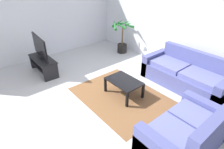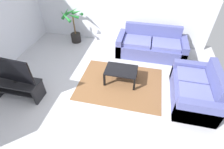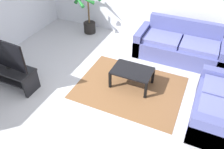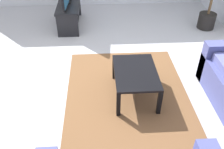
{
  "view_description": "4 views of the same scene",
  "coord_description": "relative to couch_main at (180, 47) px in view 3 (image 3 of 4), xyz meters",
  "views": [
    {
      "loc": [
        3.16,
        -1.79,
        2.68
      ],
      "look_at": [
        0.41,
        0.48,
        0.64
      ],
      "focal_mm": 29.5,
      "sensor_mm": 36.0,
      "label": 1
    },
    {
      "loc": [
        1.01,
        -2.61,
        3.16
      ],
      "look_at": [
        0.32,
        0.44,
        0.49
      ],
      "focal_mm": 27.19,
      "sensor_mm": 36.0,
      "label": 2
    },
    {
      "loc": [
        1.65,
        -2.79,
        3.22
      ],
      "look_at": [
        0.17,
        0.46,
        0.42
      ],
      "focal_mm": 36.35,
      "sensor_mm": 36.0,
      "label": 3
    },
    {
      "loc": [
        3.11,
        0.31,
        2.32
      ],
      "look_at": [
        0.65,
        0.46,
        0.48
      ],
      "focal_mm": 39.64,
      "sensor_mm": 36.0,
      "label": 4
    }
  ],
  "objects": [
    {
      "name": "ground_plane",
      "position": [
        -1.19,
        -2.28,
        -0.3
      ],
      "size": [
        6.6,
        6.6,
        0.0
      ],
      "primitive_type": "plane",
      "color": "#B2B2B7"
    },
    {
      "name": "couch_main",
      "position": [
        0.0,
        0.0,
        0.0
      ],
      "size": [
        2.14,
        0.9,
        0.9
      ],
      "color": "#4C518C",
      "rests_on": "ground"
    },
    {
      "name": "couch_loveseat",
      "position": [
        1.09,
        -1.76,
        -0.0
      ],
      "size": [
        0.9,
        1.53,
        0.9
      ],
      "color": "#4C518C",
      "rests_on": "ground"
    },
    {
      "name": "tv_stand",
      "position": [
        -3.01,
        -2.56,
        0.0
      ],
      "size": [
        1.1,
        0.45,
        0.47
      ],
      "color": "black",
      "rests_on": "ground"
    },
    {
      "name": "tv",
      "position": [
        -3.01,
        -2.56,
        0.51
      ],
      "size": [
        1.08,
        0.12,
        0.65
      ],
      "color": "black",
      "rests_on": "tv_stand"
    },
    {
      "name": "coffee_table",
      "position": [
        -0.7,
        -1.5,
        0.04
      ],
      "size": [
        0.83,
        0.57,
        0.4
      ],
      "color": "black",
      "rests_on": "ground"
    },
    {
      "name": "area_rug",
      "position": [
        -0.7,
        -1.6,
        -0.3
      ],
      "size": [
        2.2,
        1.7,
        0.01
      ],
      "primitive_type": "cube",
      "color": "brown",
      "rests_on": "ground"
    },
    {
      "name": "potted_palm",
      "position": [
        -2.7,
        0.27,
        0.24
      ],
      "size": [
        0.77,
        0.79,
        1.18
      ],
      "color": "black",
      "rests_on": "ground"
    }
  ]
}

